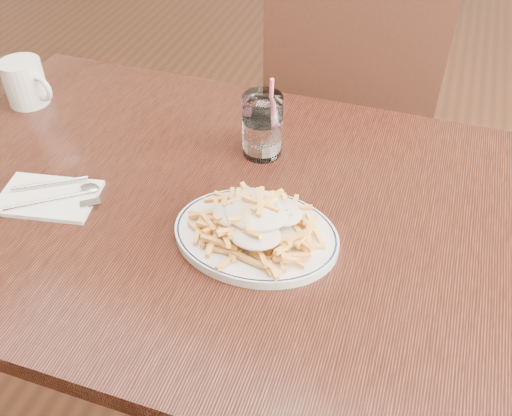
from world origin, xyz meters
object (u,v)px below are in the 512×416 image
(water_glass, at_px, (262,129))
(chair_far, at_px, (349,107))
(table, at_px, (221,233))
(coffee_mug, at_px, (26,83))
(loaded_fries, at_px, (256,217))
(fries_plate, at_px, (256,235))

(water_glass, bearing_deg, chair_far, 81.08)
(table, xyz_separation_m, chair_far, (0.11, 0.71, -0.12))
(table, height_order, coffee_mug, coffee_mug)
(loaded_fries, bearing_deg, fries_plate, 0.00)
(fries_plate, xyz_separation_m, coffee_mug, (-0.61, 0.25, 0.04))
(coffee_mug, bearing_deg, table, -19.15)
(water_glass, bearing_deg, coffee_mug, 178.54)
(chair_far, height_order, fries_plate, chair_far)
(table, bearing_deg, water_glass, 80.66)
(water_glass, bearing_deg, fries_plate, -74.39)
(chair_far, relative_size, loaded_fries, 3.94)
(loaded_fries, bearing_deg, water_glass, 105.61)
(loaded_fries, height_order, water_glass, water_glass)
(fries_plate, distance_m, coffee_mug, 0.66)
(table, distance_m, loaded_fries, 0.17)
(chair_far, bearing_deg, loaded_fries, -91.48)
(chair_far, height_order, loaded_fries, chair_far)
(loaded_fries, relative_size, water_glass, 1.44)
(fries_plate, xyz_separation_m, loaded_fries, (-0.00, 0.00, 0.04))
(fries_plate, height_order, water_glass, water_glass)
(fries_plate, xyz_separation_m, water_glass, (-0.07, 0.24, 0.05))
(table, xyz_separation_m, coffee_mug, (-0.52, 0.18, 0.13))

